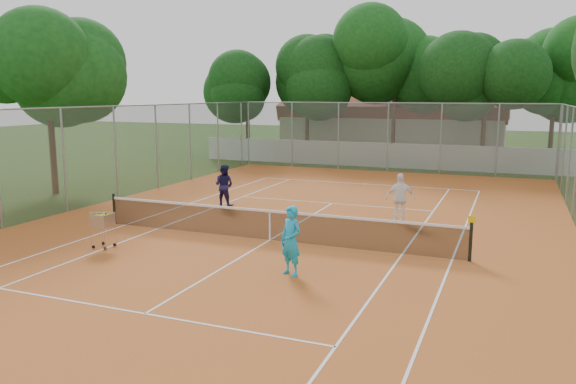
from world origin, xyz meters
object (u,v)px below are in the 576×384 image
at_px(player_far_right, 400,198).
at_px(clubhouse, 395,124).
at_px(tennis_net, 270,225).
at_px(player_far_left, 224,185).
at_px(player_near, 291,241).
at_px(ball_hopper, 103,229).

bearing_deg(player_far_right, clubhouse, -97.83).
bearing_deg(tennis_net, player_far_left, 132.36).
xyz_separation_m(tennis_net, player_far_left, (-3.92, 4.30, 0.36)).
xyz_separation_m(tennis_net, player_far_right, (3.26, 4.00, 0.38)).
height_order(clubhouse, player_near, clubhouse).
xyz_separation_m(clubhouse, ball_hopper, (-2.20, -31.63, -1.61)).
height_order(tennis_net, player_far_right, player_far_right).
relative_size(tennis_net, player_far_right, 6.82).
height_order(tennis_net, player_near, player_near).
distance_m(clubhouse, player_far_left, 24.81).
xyz_separation_m(tennis_net, clubhouse, (-2.00, 29.00, 1.69)).
bearing_deg(player_far_right, ball_hopper, 21.95).
distance_m(tennis_net, player_near, 3.46).
xyz_separation_m(player_far_right, ball_hopper, (-7.46, -6.64, -0.31)).
xyz_separation_m(player_near, ball_hopper, (-6.05, 0.26, -0.32)).
bearing_deg(tennis_net, ball_hopper, -147.87).
bearing_deg(player_far_left, clubhouse, -92.69).
distance_m(tennis_net, player_far_left, 5.83).
bearing_deg(clubhouse, player_far_left, -94.45).
bearing_deg(tennis_net, player_near, -57.32).
height_order(tennis_net, clubhouse, clubhouse).
height_order(player_far_left, player_far_right, player_far_right).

